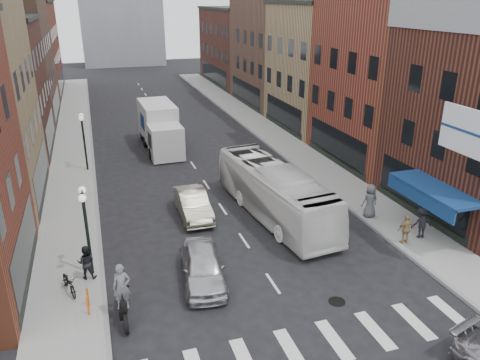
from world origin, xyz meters
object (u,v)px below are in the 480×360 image
at_px(sedan_left_far, 193,204).
at_px(ped_right_c, 370,201).
at_px(sedan_left_near, 203,267).
at_px(ped_left_solo, 86,262).
at_px(transit_bus, 274,192).
at_px(ped_right_a, 422,222).
at_px(bike_rack, 88,301).
at_px(motorcycle_rider, 123,295).
at_px(ped_right_b, 406,229).
at_px(billboard_sign, 468,133).
at_px(parked_bicycle, 69,283).
at_px(streetlamp_far, 83,132).
at_px(box_truck, 160,128).
at_px(streetlamp_near, 85,217).

distance_m(sedan_left_far, ped_right_c, 9.82).
xyz_separation_m(sedan_left_near, ped_left_solo, (-4.77, 1.59, 0.18)).
bearing_deg(ped_right_c, transit_bus, -23.01).
height_order(ped_left_solo, ped_right_a, ped_right_a).
bearing_deg(transit_bus, bike_rack, -155.41).
xyz_separation_m(motorcycle_rider, ped_right_b, (13.72, 1.63, -0.22)).
height_order(billboard_sign, ped_right_b, billboard_sign).
bearing_deg(sedan_left_far, bike_rack, -127.66).
bearing_deg(parked_bicycle, ped_left_solo, 31.87).
bearing_deg(motorcycle_rider, bike_rack, 153.50).
distance_m(transit_bus, ped_right_a, 7.80).
xyz_separation_m(transit_bus, ped_right_c, (4.91, -1.96, -0.38)).
distance_m(transit_bus, ped_right_b, 7.15).
distance_m(streetlamp_far, transit_bus, 14.68).
relative_size(streetlamp_far, ped_right_a, 2.43).
relative_size(billboard_sign, ped_left_solo, 2.38).
bearing_deg(sedan_left_near, ped_left_solo, 168.99).
bearing_deg(box_truck, ped_left_solo, -110.09).
relative_size(sedan_left_near, ped_right_b, 2.86).
height_order(sedan_left_near, sedan_left_far, sedan_left_near).
relative_size(sedan_left_near, ped_right_a, 2.58).
height_order(billboard_sign, sedan_left_far, billboard_sign).
xyz_separation_m(billboard_sign, bike_rack, (-16.19, 0.80, -5.58)).
xyz_separation_m(parked_bicycle, ped_right_a, (16.86, -0.46, 0.41)).
bearing_deg(ped_right_c, bike_rack, 13.67).
relative_size(sedan_left_far, parked_bicycle, 2.68).
relative_size(streetlamp_far, ped_right_b, 2.68).
xyz_separation_m(streetlamp_near, sedan_left_near, (4.57, -1.92, -2.17)).
height_order(sedan_left_far, ped_right_a, ped_right_a).
bearing_deg(motorcycle_rider, ped_right_c, 25.61).
height_order(streetlamp_far, ped_right_b, streetlamp_far).
height_order(bike_rack, ped_right_b, ped_right_b).
relative_size(streetlamp_near, ped_right_c, 2.17).
relative_size(sedan_left_far, ped_right_b, 2.89).
bearing_deg(parked_bicycle, streetlamp_far, 68.79).
relative_size(streetlamp_near, box_truck, 0.50).
distance_m(motorcycle_rider, ped_left_solo, 3.46).
relative_size(sedan_left_far, ped_right_a, 2.61).
bearing_deg(ped_right_c, sedan_left_far, -21.12).
bearing_deg(bike_rack, streetlamp_near, 85.76).
distance_m(billboard_sign, ped_right_b, 5.58).
bearing_deg(streetlamp_near, transit_bus, 18.18).
xyz_separation_m(streetlamp_far, box_truck, (5.80, 3.76, -1.16)).
relative_size(billboard_sign, sedan_left_near, 0.85).
height_order(box_truck, motorcycle_rider, box_truck).
bearing_deg(ped_right_c, box_truck, -62.55).
distance_m(parked_bicycle, ped_right_b, 15.76).
height_order(transit_bus, parked_bicycle, transit_bus).
xyz_separation_m(streetlamp_near, motorcycle_rider, (1.10, -3.54, -1.78)).
distance_m(billboard_sign, streetlamp_far, 23.92).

